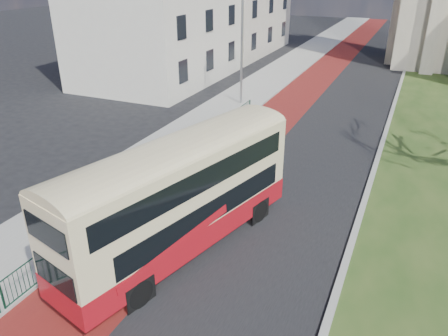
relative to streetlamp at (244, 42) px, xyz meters
The scene contains 11 objects.
ground 19.08m from the streetlamp, 76.42° to the right, with size 160.00×160.00×0.00m, color black.
road_carriageway 7.70m from the streetlamp, 18.88° to the left, with size 9.00×120.00×0.01m, color black.
bus_lane 5.91m from the streetlamp, 32.43° to the left, with size 3.40×120.00×0.01m, color #591414.
pavement_west 5.00m from the streetlamp, 108.07° to the left, with size 4.00×120.00×0.12m, color gray.
kerb_west 5.13m from the streetlamp, 56.03° to the left, with size 0.25×120.00×0.13m, color #999993.
kerb_east 12.07m from the streetlamp, 20.95° to the left, with size 0.25×80.00×0.13m, color #999993.
pedestrian_railing 14.64m from the streetlamp, 84.30° to the right, with size 0.07×24.00×1.12m.
street_block_near 10.62m from the streetlamp, 157.49° to the left, with size 10.30×14.30×13.00m.
street_block_far 22.24m from the streetlamp, 115.76° to the left, with size 10.30×16.30×11.50m.
streetlamp is the anchor object (origin of this frame).
bus 18.69m from the streetlamp, 75.15° to the right, with size 4.84×10.18×4.15m.
Camera 1 is at (7.24, -11.60, 9.62)m, focal length 35.00 mm.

